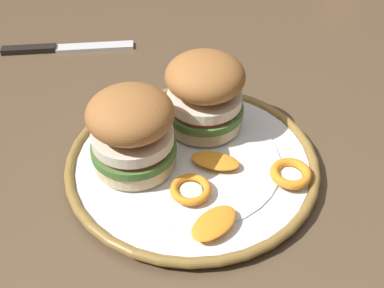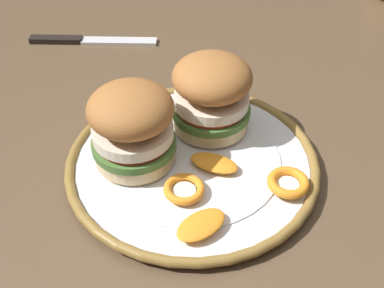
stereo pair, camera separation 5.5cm
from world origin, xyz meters
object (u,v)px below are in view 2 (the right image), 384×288
(dining_table, at_px, (162,204))
(sandwich_half_left, at_px, (132,125))
(dinner_plate, at_px, (192,163))
(sandwich_half_right, at_px, (212,93))
(table_knife, at_px, (84,41))

(dining_table, bearing_deg, sandwich_half_left, 138.32)
(dinner_plate, height_order, sandwich_half_left, sandwich_half_left)
(sandwich_half_right, xyz_separation_m, table_knife, (0.16, 0.28, -0.07))
(dinner_plate, xyz_separation_m, sandwich_half_right, (0.07, -0.00, 0.06))
(dinner_plate, height_order, table_knife, dinner_plate)
(sandwich_half_left, distance_m, sandwich_half_right, 0.11)
(sandwich_half_right, distance_m, table_knife, 0.33)
(table_knife, bearing_deg, sandwich_half_right, -119.85)
(dining_table, height_order, dinner_plate, dinner_plate)
(sandwich_half_right, relative_size, table_knife, 0.65)
(dinner_plate, relative_size, table_knife, 1.45)
(dinner_plate, bearing_deg, sandwich_half_right, -1.27)
(table_knife, bearing_deg, dining_table, -134.13)
(sandwich_half_right, bearing_deg, dinner_plate, 178.73)
(sandwich_half_right, bearing_deg, dining_table, 145.89)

